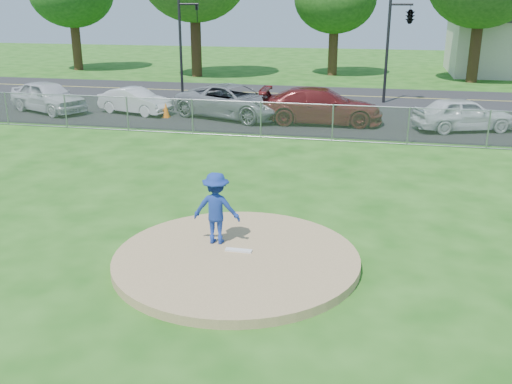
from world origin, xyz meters
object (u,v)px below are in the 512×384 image
Objects in this scene: pitcher at (216,208)px; parked_car_white at (135,101)px; parked_car_silver at (48,96)px; traffic_signal_center at (408,18)px; parked_car_gray at (233,101)px; parked_car_pearl at (463,114)px; parked_car_darkred at (321,106)px; traffic_cone at (166,110)px; traffic_signal_left at (184,39)px.

parked_car_white is (-8.75, 15.30, -0.38)m from pitcher.
traffic_signal_center is at bearing -44.89° from parked_car_silver.
parked_car_pearl is (10.64, -0.64, -0.07)m from parked_car_gray.
parked_car_darkred is 1.31× the size of parked_car_pearl.
traffic_signal_center is 8.17m from parked_car_pearl.
pitcher is 2.28× the size of traffic_cone.
traffic_signal_left reaches higher than traffic_cone.
parked_car_darkred is 6.29m from parked_car_pearl.
parked_car_darkred is at bearing -36.21° from traffic_signal_left.
parked_car_silver is 0.82× the size of parked_car_darkred.
traffic_signal_center is at bearing -33.49° from parked_car_gray.
pitcher is at bearing 135.00° from parked_car_pearl.
parked_car_pearl is (15.81, -0.65, 0.09)m from parked_car_white.
traffic_cone is at bearing 88.83° from parked_car_darkred.
parked_car_darkred is at bearing 68.68° from parked_car_pearl.
traffic_signal_center is 10.89m from parked_car_gray.
parked_car_silver is (-6.45, 0.08, 0.43)m from traffic_cone.
traffic_signal_center is 1.30× the size of parked_car_pearl.
parked_car_gray reaches higher than parked_car_white.
traffic_signal_center reaches higher than parked_car_white.
traffic_signal_center reaches higher than parked_car_pearl.
pitcher is 14.90m from parked_car_darkred.
parked_car_gray is at bearing 10.99° from traffic_cone.
parked_car_gray is 1.02× the size of parked_car_darkred.
parked_car_gray is at bearing 81.73° from parked_car_darkred.
pitcher is 15.70m from parked_car_gray.
parked_car_gray is (5.17, -0.01, 0.16)m from parked_car_white.
parked_car_gray is at bearing -143.15° from traffic_signal_center.
parked_car_gray is (-3.58, 15.29, -0.22)m from pitcher.
parked_car_white is (-1.89, 0.64, 0.28)m from traffic_cone.
pitcher is at bearing -102.08° from traffic_signal_center.
pitcher reaches higher than parked_car_white.
pitcher reaches higher than parked_car_pearl.
parked_car_silver reaches higher than parked_car_pearl.
pitcher is 16.26m from parked_car_pearl.
traffic_signal_center is 8.45m from parked_car_darkred.
parked_car_white is (4.55, 0.56, -0.15)m from parked_car_silver.
traffic_cone is 0.13× the size of parked_car_gray.
pitcher is 0.43× the size of parked_car_white.
parked_car_gray reaches higher than traffic_cone.
traffic_signal_left is 7.66× the size of traffic_cone.
parked_car_gray is (-8.16, -6.12, -3.80)m from traffic_signal_center.
traffic_signal_left is 12.79m from traffic_signal_center.
traffic_signal_left is at bearing 56.40° from parked_car_gray.
parked_car_white is at bearing 84.63° from parked_car_darkred.
parked_car_silver is at bearing -127.67° from traffic_signal_left.
traffic_signal_center reaches higher than parked_car_gray.
parked_car_white is 0.67× the size of parked_car_gray.
parked_car_white is (-13.33, -6.11, -3.96)m from traffic_signal_center.
traffic_signal_center is at bearing 30.56° from traffic_cone.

